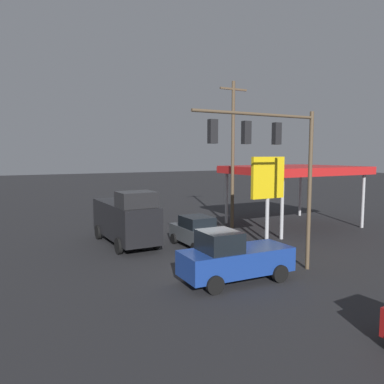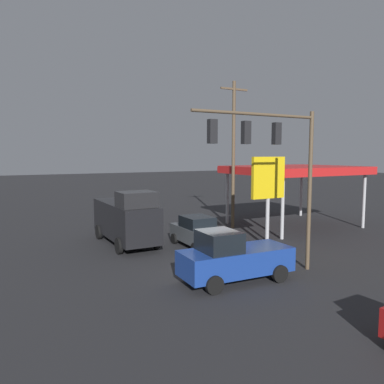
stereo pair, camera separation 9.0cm
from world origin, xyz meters
name	(u,v)px [view 1 (the left image)]	position (x,y,z in m)	size (l,w,h in m)	color
ground_plane	(212,275)	(0.00, 0.00, 0.00)	(200.00, 200.00, 0.00)	#262628
traffic_signal_assembly	(273,154)	(-2.40, 1.41, 5.80)	(6.75, 0.43, 7.84)	brown
utility_pole	(233,152)	(-7.48, -9.15, 5.95)	(2.40, 0.26, 11.31)	brown
gas_station_canopy	(293,170)	(-12.41, -7.73, 4.48)	(9.54, 7.99, 4.83)	red
price_sign	(268,182)	(-5.97, -3.18, 4.08)	(2.41, 0.27, 5.63)	#B7B7BC
pickup_parked	(233,258)	(-0.39, 1.20, 1.11)	(5.28, 2.43, 2.40)	navy
delivery_truck	(126,218)	(1.61, -7.90, 1.69)	(2.62, 6.82, 3.58)	black
sedan_far	(197,232)	(-2.10, -5.21, 0.95)	(2.11, 4.42, 1.93)	#474C51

